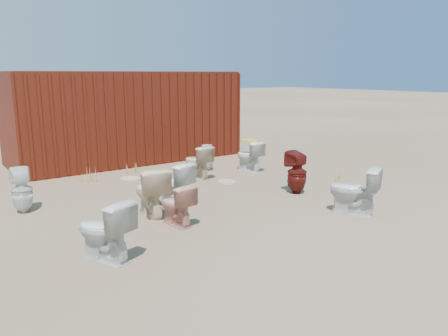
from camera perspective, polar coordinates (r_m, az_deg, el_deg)
ground at (r=8.16m, az=2.48°, el=-4.50°), size 100.00×100.00×0.00m
shipping_container at (r=12.36m, az=-12.71°, el=6.62°), size 6.00×2.40×2.40m
toilet_front_a at (r=5.78m, az=-15.39°, el=-7.88°), size 0.72×0.90×0.81m
toilet_front_pink at (r=6.91m, az=-6.25°, el=-4.77°), size 0.44×0.70×0.67m
toilet_front_c at (r=7.91m, az=-6.74°, el=-2.09°), size 0.65×0.88×0.80m
toilet_front_maroon at (r=8.77m, az=9.51°, el=-0.59°), size 0.39×0.39×0.85m
toilet_front_e at (r=7.69m, az=16.58°, el=-2.84°), size 0.75×0.93×0.83m
toilet_back_a at (r=8.24m, az=-24.90°, el=-2.67°), size 0.39×0.40×0.78m
toilet_back_beige_left at (r=7.33m, az=-9.56°, el=-3.10°), size 0.61×0.91×0.86m
toilet_back_beige_right at (r=9.93m, az=-3.53°, el=0.80°), size 0.49×0.78×0.76m
toilet_back_yellowlid at (r=10.67m, az=3.29°, el=1.56°), size 0.48×0.77×0.75m
toilet_back_e at (r=10.77m, az=-2.14°, el=1.36°), size 0.38×0.38×0.63m
yellow_lid at (r=10.61m, az=3.32°, el=3.61°), size 0.38×0.47×0.02m
loose_tank at (r=8.94m, az=-5.25°, el=-1.89°), size 0.54×0.40×0.35m
loose_lid_near at (r=9.63m, az=0.36°, el=-1.79°), size 0.38×0.49×0.02m
loose_lid_far at (r=10.17m, az=-12.13°, el=-1.32°), size 0.58×0.59×0.02m
weed_clump_a at (r=10.05m, az=-17.43°, el=-0.87°), size 0.36×0.36×0.33m
weed_clump_b at (r=10.24m, az=-4.80°, el=-0.37°), size 0.32×0.32×0.24m
weed_clump_c at (r=11.83m, az=3.19°, el=1.56°), size 0.36×0.36×0.32m
weed_clump_d at (r=10.73m, az=-11.96°, el=-0.04°), size 0.30×0.30×0.23m
weed_clump_e at (r=11.77m, az=-2.14°, el=1.55°), size 0.34×0.34×0.33m
weed_clump_f at (r=10.03m, az=14.89°, el=-0.99°), size 0.28×0.28×0.25m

